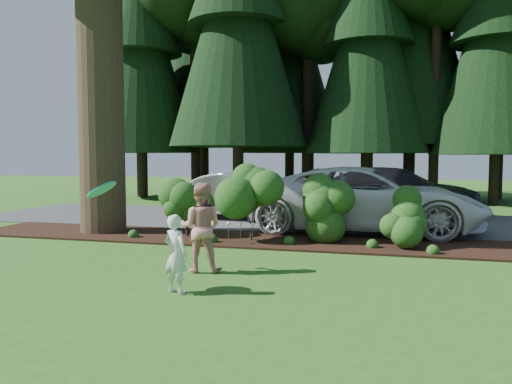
{
  "coord_description": "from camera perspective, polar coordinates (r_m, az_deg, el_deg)",
  "views": [
    {
      "loc": [
        3.13,
        -8.82,
        2.1
      ],
      "look_at": [
        0.12,
        2.27,
        1.3
      ],
      "focal_mm": 35.0,
      "sensor_mm": 36.0,
      "label": 1
    }
  ],
  "objects": [
    {
      "name": "adult",
      "position": [
        9.21,
        -6.33,
        -4.04
      ],
      "size": [
        0.88,
        0.74,
        1.64
      ],
      "primitive_type": "imported",
      "rotation": [
        0.0,
        0.0,
        3.3
      ],
      "color": "#AB2116",
      "rests_on": "ground"
    },
    {
      "name": "mulch_bed",
      "position": [
        12.64,
        0.65,
        -5.47
      ],
      "size": [
        16.0,
        2.5,
        0.05
      ],
      "primitive_type": "cube",
      "color": "black",
      "rests_on": "ground"
    },
    {
      "name": "driveway",
      "position": [
        16.74,
        4.31,
        -3.18
      ],
      "size": [
        22.0,
        6.0,
        0.03
      ],
      "primitive_type": "cube",
      "color": "#38383A",
      "rests_on": "ground"
    },
    {
      "name": "car_white_suv",
      "position": [
        14.2,
        12.3,
        -0.81
      ],
      "size": [
        6.51,
        3.0,
        1.81
      ],
      "primitive_type": "imported",
      "rotation": [
        0.0,
        0.0,
        1.57
      ],
      "color": "silver",
      "rests_on": "driveway"
    },
    {
      "name": "car_dark_suv",
      "position": [
        18.66,
        15.77,
        0.1
      ],
      "size": [
        5.93,
        2.51,
        1.71
      ],
      "primitive_type": "imported",
      "rotation": [
        0.0,
        0.0,
        1.59
      ],
      "color": "black",
      "rests_on": "driveway"
    },
    {
      "name": "frisbee",
      "position": [
        8.12,
        -17.23,
        0.3
      ],
      "size": [
        0.43,
        0.49,
        0.28
      ],
      "color": "teal",
      "rests_on": "ground"
    },
    {
      "name": "ground",
      "position": [
        9.59,
        -4.29,
        -8.68
      ],
      "size": [
        80.0,
        80.0,
        0.0
      ],
      "primitive_type": "plane",
      "color": "#255A19",
      "rests_on": "ground"
    },
    {
      "name": "tree_wall",
      "position": [
        26.41,
        8.88,
        20.23
      ],
      "size": [
        25.66,
        12.15,
        17.09
      ],
      "color": "black",
      "rests_on": "ground"
    },
    {
      "name": "lily_cluster",
      "position": [
        11.84,
        -1.79,
        -3.81
      ],
      "size": [
        0.69,
        0.09,
        0.57
      ],
      "color": "#193E13",
      "rests_on": "ground"
    },
    {
      "name": "child",
      "position": [
        7.83,
        -9.17,
        -7.0
      ],
      "size": [
        0.52,
        0.43,
        1.23
      ],
      "primitive_type": "imported",
      "rotation": [
        0.0,
        0.0,
        2.79
      ],
      "color": "silver",
      "rests_on": "ground"
    },
    {
      "name": "car_silver_wagon",
      "position": [
        16.73,
        -1.16,
        -0.45
      ],
      "size": [
        4.83,
        2.06,
        1.55
      ],
      "primitive_type": "imported",
      "rotation": [
        0.0,
        0.0,
        1.48
      ],
      "color": "silver",
      "rests_on": "driveway"
    },
    {
      "name": "shrub_row",
      "position": [
        12.25,
        4.01,
        -2.07
      ],
      "size": [
        6.53,
        1.6,
        1.61
      ],
      "color": "#193E13",
      "rests_on": "ground"
    }
  ]
}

